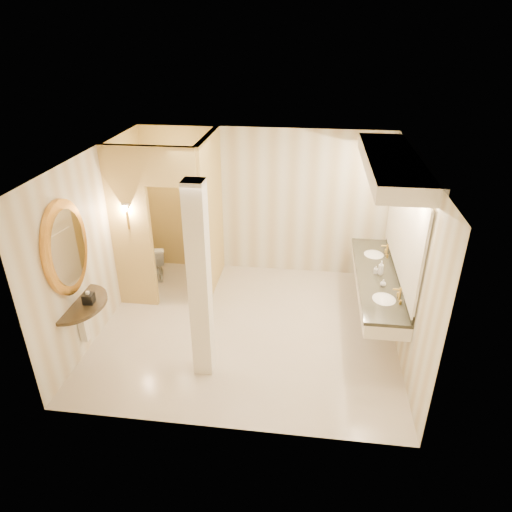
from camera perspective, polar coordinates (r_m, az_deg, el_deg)
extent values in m
plane|color=beige|center=(7.24, -1.06, -8.98)|extent=(4.50, 4.50, 0.00)
plane|color=silver|center=(6.06, -1.29, 12.14)|extent=(4.50, 4.50, 0.00)
cube|color=beige|center=(8.36, 0.83, 6.69)|extent=(4.50, 0.02, 2.70)
cube|color=beige|center=(4.86, -4.63, -9.84)|extent=(4.50, 0.02, 2.70)
cube|color=beige|center=(7.19, -19.20, 1.61)|extent=(0.02, 4.00, 2.70)
cube|color=beige|center=(6.62, 18.47, -0.50)|extent=(0.02, 4.00, 2.70)
cube|color=#D7BE70|center=(7.80, -5.67, 5.02)|extent=(0.10, 1.50, 2.70)
cube|color=#D7BE70|center=(7.47, -15.38, 3.13)|extent=(0.65, 0.10, 2.70)
cube|color=#D7BE70|center=(6.88, -10.75, 10.91)|extent=(0.80, 0.10, 0.60)
cube|color=white|center=(7.62, -6.68, 1.94)|extent=(0.19, 0.80, 2.10)
cylinder|color=#BA913B|center=(7.34, -15.76, 4.34)|extent=(0.03, 0.03, 0.30)
cone|color=white|center=(7.27, -15.96, 5.79)|extent=(0.14, 0.14, 0.14)
cube|color=white|center=(7.21, 14.92, -3.28)|extent=(0.60, 2.54, 0.24)
cube|color=black|center=(7.15, 15.03, -2.45)|extent=(0.64, 2.58, 0.05)
cube|color=black|center=(7.16, 17.31, -2.07)|extent=(0.03, 2.54, 0.10)
ellipsoid|color=white|center=(6.57, 15.65, -5.53)|extent=(0.40, 0.44, 0.15)
cylinder|color=#BA913B|center=(6.54, 17.52, -4.64)|extent=(0.03, 0.03, 0.22)
ellipsoid|color=white|center=(7.76, 14.47, -0.10)|extent=(0.40, 0.44, 0.15)
cylinder|color=#BA913B|center=(7.73, 16.05, 0.67)|extent=(0.03, 0.03, 0.22)
cube|color=white|center=(6.83, 18.15, 3.66)|extent=(0.03, 2.54, 1.40)
cube|color=white|center=(6.50, 16.87, 11.04)|extent=(0.75, 2.74, 0.22)
cylinder|color=black|center=(6.72, -21.59, -5.58)|extent=(0.99, 0.99, 0.05)
cube|color=white|center=(6.86, -20.87, -7.74)|extent=(0.10, 0.10, 0.60)
cylinder|color=gold|center=(6.32, -22.72, 0.93)|extent=(0.07, 0.99, 0.99)
cylinder|color=white|center=(6.30, -22.40, 0.91)|extent=(0.02, 0.80, 0.80)
cube|color=white|center=(5.76, -7.05, -3.50)|extent=(0.25, 0.25, 2.70)
cube|color=black|center=(6.59, -20.19, -5.00)|extent=(0.15, 0.15, 0.14)
imported|color=white|center=(8.69, -12.51, -0.51)|extent=(0.56, 0.74, 0.67)
imported|color=beige|center=(7.14, 14.74, -1.68)|extent=(0.06, 0.06, 0.12)
imported|color=silver|center=(6.83, 15.60, -3.25)|extent=(0.10, 0.10, 0.11)
imported|color=#C6B28C|center=(7.11, 15.35, -1.41)|extent=(0.09, 0.09, 0.22)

